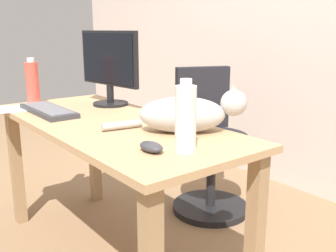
{
  "coord_description": "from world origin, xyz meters",
  "views": [
    {
      "loc": [
        1.57,
        -0.89,
        1.14
      ],
      "look_at": [
        0.43,
        0.01,
        0.78
      ],
      "focal_mm": 41.59,
      "sensor_mm": 36.0,
      "label": 1
    }
  ],
  "objects": [
    {
      "name": "paper_sheet",
      "position": [
        -0.57,
        -0.23,
        0.72
      ],
      "size": [
        0.27,
        0.33,
        0.0
      ],
      "primitive_type": "cube",
      "rotation": [
        0.0,
        0.0,
        -0.21
      ],
      "color": "white",
      "rests_on": "desk"
    },
    {
      "name": "desk",
      "position": [
        0.0,
        0.0,
        0.61
      ],
      "size": [
        1.48,
        0.63,
        0.72
      ],
      "color": "tan",
      "rests_on": "ground_plane"
    },
    {
      "name": "cat",
      "position": [
        0.37,
        0.16,
        0.8
      ],
      "size": [
        0.41,
        0.49,
        0.2
      ],
      "color": "#B2ADA8",
      "rests_on": "desk"
    },
    {
      "name": "computer_mouse",
      "position": [
        0.5,
        -0.12,
        0.73
      ],
      "size": [
        0.11,
        0.06,
        0.04
      ],
      "primitive_type": "ellipsoid",
      "color": "#333338",
      "rests_on": "desk"
    },
    {
      "name": "water_bottle",
      "position": [
        -0.67,
        -0.12,
        0.84
      ],
      "size": [
        0.07,
        0.07,
        0.26
      ],
      "color": "#D84C3D",
      "rests_on": "desk"
    },
    {
      "name": "keyboard",
      "position": [
        -0.36,
        -0.16,
        0.73
      ],
      "size": [
        0.44,
        0.15,
        0.03
      ],
      "color": "#333338",
      "rests_on": "desk"
    },
    {
      "name": "office_chair",
      "position": [
        -0.12,
        0.77,
        0.39
      ],
      "size": [
        0.51,
        0.49,
        0.91
      ],
      "color": "black",
      "rests_on": "ground_plane"
    },
    {
      "name": "back_wall",
      "position": [
        0.0,
        1.52,
        1.3
      ],
      "size": [
        6.0,
        0.04,
        2.6
      ],
      "primitive_type": "cube",
      "color": "beige",
      "rests_on": "ground_plane"
    },
    {
      "name": "monitor",
      "position": [
        -0.35,
        0.2,
        0.94
      ],
      "size": [
        0.48,
        0.2,
        0.41
      ],
      "color": "black",
      "rests_on": "desk"
    },
    {
      "name": "spray_bottle",
      "position": [
        0.57,
        -0.03,
        0.84
      ],
      "size": [
        0.08,
        0.08,
        0.26
      ],
      "color": "silver",
      "rests_on": "desk"
    }
  ]
}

